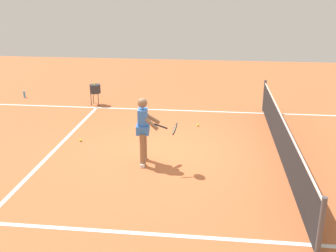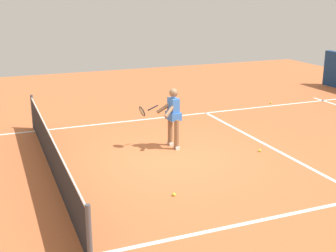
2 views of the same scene
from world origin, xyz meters
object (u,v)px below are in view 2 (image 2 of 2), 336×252
tennis_player (172,116)px  tennis_ball_near (260,150)px  tennis_ball_mid (271,103)px  tennis_ball_far (174,194)px

tennis_player → tennis_ball_near: (-1.16, -1.91, -0.81)m
tennis_player → tennis_ball_mid: bearing=-58.8°
tennis_ball_far → tennis_player: bearing=-21.8°
tennis_player → tennis_ball_far: tennis_player is taller
tennis_ball_mid → tennis_player: bearing=121.2°
tennis_ball_near → tennis_ball_mid: same height
tennis_ball_near → tennis_ball_mid: (4.28, -3.24, 0.00)m
tennis_ball_far → tennis_ball_near: bearing=-62.3°
tennis_ball_near → tennis_ball_mid: 5.37m
tennis_ball_mid → tennis_ball_far: bearing=133.2°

